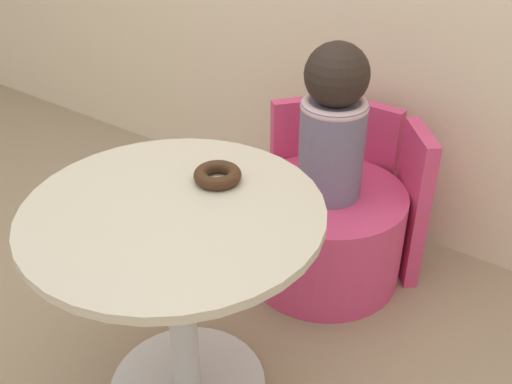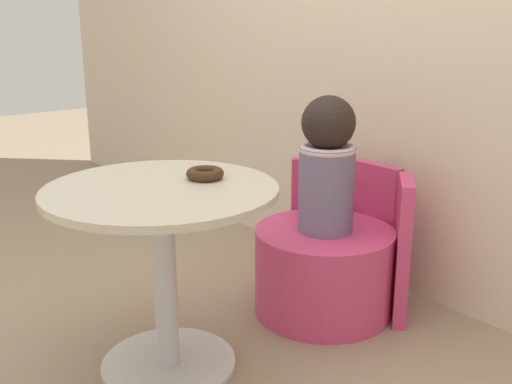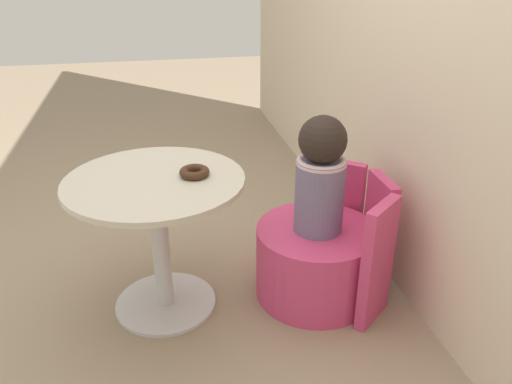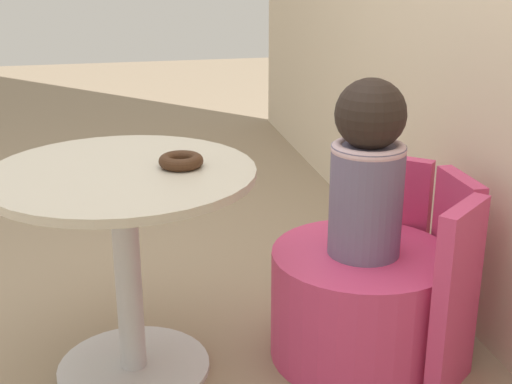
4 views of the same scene
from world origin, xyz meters
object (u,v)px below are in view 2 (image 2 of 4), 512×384
round_table (163,239)px  tub_chair (323,271)px  donut (205,174)px  child_figure (327,165)px

round_table → tub_chair: bearing=85.7°
tub_chair → donut: size_ratio=4.42×
round_table → donut: size_ratio=5.98×
child_figure → donut: 0.55m
round_table → child_figure: bearing=85.7°
tub_chair → donut: 0.74m
tub_chair → child_figure: bearing=0.0°
round_table → tub_chair: round_table is taller
round_table → child_figure: size_ratio=1.42×
round_table → donut: bearing=87.3°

